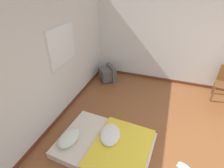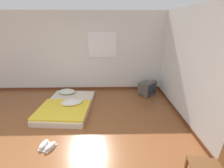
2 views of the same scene
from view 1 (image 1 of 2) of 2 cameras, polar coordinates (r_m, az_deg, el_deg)
wall_back at (r=3.42m, az=-23.75°, el=1.99°), size 8.25×0.08×2.60m
wall_right at (r=5.35m, az=27.54°, el=11.54°), size 0.08×8.33×2.60m
mattress_bed at (r=3.52m, az=-2.17°, el=-19.14°), size 1.39×1.83×0.29m
crt_tv at (r=5.46m, az=-1.41°, el=3.43°), size 0.64×0.63×0.48m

